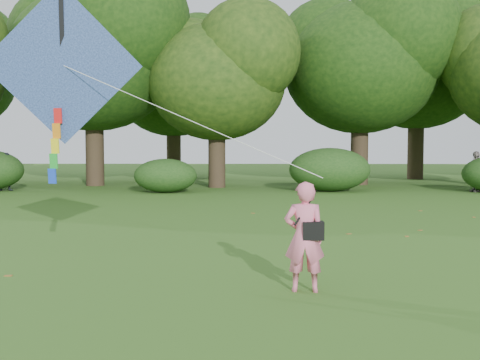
{
  "coord_description": "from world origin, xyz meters",
  "views": [
    {
      "loc": [
        -0.35,
        -8.07,
        2.15
      ],
      "look_at": [
        -0.55,
        2.0,
        1.5
      ],
      "focal_mm": 45.0,
      "sensor_mm": 36.0,
      "label": 1
    }
  ],
  "objects_px": {
    "man_kite_flyer": "(304,237)",
    "bystander_right": "(476,172)",
    "flying_kite": "(63,67)",
    "bystander_left": "(7,172)"
  },
  "relations": [
    {
      "from": "man_kite_flyer",
      "to": "bystander_right",
      "type": "distance_m",
      "value": 19.27
    },
    {
      "from": "bystander_left",
      "to": "bystander_right",
      "type": "xyz_separation_m",
      "value": [
        20.15,
        -0.14,
        0.04
      ]
    },
    {
      "from": "bystander_right",
      "to": "flying_kite",
      "type": "bearing_deg",
      "value": -64.06
    },
    {
      "from": "bystander_left",
      "to": "flying_kite",
      "type": "bearing_deg",
      "value": -80.92
    },
    {
      "from": "bystander_left",
      "to": "bystander_right",
      "type": "bearing_deg",
      "value": -16.8
    },
    {
      "from": "man_kite_flyer",
      "to": "bystander_right",
      "type": "relative_size",
      "value": 0.91
    },
    {
      "from": "bystander_left",
      "to": "flying_kite",
      "type": "relative_size",
      "value": 0.3
    },
    {
      "from": "bystander_right",
      "to": "flying_kite",
      "type": "distance_m",
      "value": 20.15
    },
    {
      "from": "man_kite_flyer",
      "to": "flying_kite",
      "type": "bearing_deg",
      "value": -20.19
    },
    {
      "from": "flying_kite",
      "to": "bystander_right",
      "type": "bearing_deg",
      "value": 50.42
    }
  ]
}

